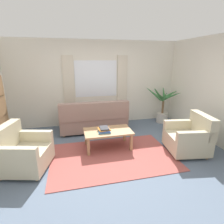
% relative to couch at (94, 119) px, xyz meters
% --- Properties ---
extents(ground_plane, '(6.24, 6.24, 0.00)m').
position_rel_couch_xyz_m(ground_plane, '(0.19, -1.54, -0.37)').
color(ground_plane, slate).
extents(wall_back, '(5.32, 0.12, 2.60)m').
position_rel_couch_xyz_m(wall_back, '(0.19, 0.72, 0.93)').
color(wall_back, silver).
rests_on(wall_back, ground_plane).
extents(window_with_curtains, '(1.98, 0.07, 1.40)m').
position_rel_couch_xyz_m(window_with_curtains, '(0.19, 0.63, 1.08)').
color(window_with_curtains, white).
extents(area_rug, '(2.61, 1.72, 0.01)m').
position_rel_couch_xyz_m(area_rug, '(0.19, -1.54, -0.36)').
color(area_rug, '#9E4C47').
rests_on(area_rug, ground_plane).
extents(couch, '(1.90, 0.82, 0.92)m').
position_rel_couch_xyz_m(couch, '(0.00, 0.00, 0.00)').
color(couch, gray).
rests_on(couch, ground_plane).
extents(armchair_left, '(1.00, 1.02, 0.88)m').
position_rel_couch_xyz_m(armchair_left, '(-1.57, -1.59, -0.01)').
color(armchair_left, '#BCB293').
rests_on(armchair_left, ground_plane).
extents(armchair_right, '(0.94, 0.96, 0.88)m').
position_rel_couch_xyz_m(armchair_right, '(1.92, -1.73, -0.01)').
color(armchair_right, '#BCB293').
rests_on(armchair_right, ground_plane).
extents(coffee_table, '(1.10, 0.64, 0.44)m').
position_rel_couch_xyz_m(coffee_table, '(0.18, -1.12, 0.01)').
color(coffee_table, '#A87F56').
rests_on(coffee_table, ground_plane).
extents(book_stack_on_table, '(0.30, 0.33, 0.10)m').
position_rel_couch_xyz_m(book_stack_on_table, '(0.08, -1.17, 0.12)').
color(book_stack_on_table, '#5B8E93').
rests_on(book_stack_on_table, coffee_table).
extents(potted_plant, '(1.20, 1.11, 1.22)m').
position_rel_couch_xyz_m(potted_plant, '(2.30, 0.24, 0.19)').
color(potted_plant, '#B7B2A8').
rests_on(potted_plant, ground_plane).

